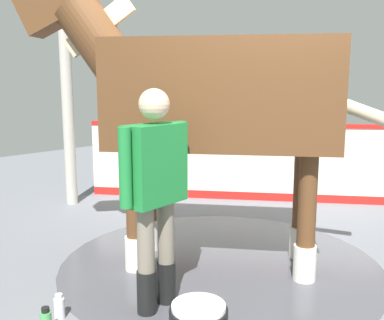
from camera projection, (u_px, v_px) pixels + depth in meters
name	position (u px, v px, depth m)	size (l,w,h in m)	color
ground_plane	(267.00, 265.00, 4.32)	(16.00, 16.00, 0.02)	slate
wet_patch	(220.00, 263.00, 4.33)	(3.06, 3.06, 0.00)	#4C4C54
barrier_wall	(235.00, 164.00, 6.61)	(3.65, 2.50, 1.15)	silver
roof_post_near	(68.00, 113.00, 6.23)	(0.16, 0.16, 2.62)	#B7B2A8
horse	(209.00, 98.00, 4.08)	(2.91, 2.15, 2.70)	brown
handler	(155.00, 185.00, 3.32)	(0.25, 0.68, 1.69)	black
bottle_shampoo	(59.00, 307.00, 3.31)	(0.08, 0.08, 0.19)	white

